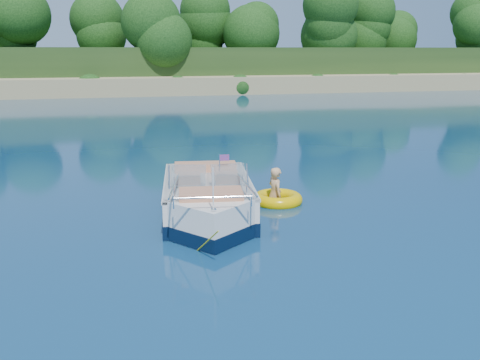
{
  "coord_description": "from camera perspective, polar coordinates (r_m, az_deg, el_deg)",
  "views": [
    {
      "loc": [
        -4.08,
        -10.99,
        3.81
      ],
      "look_at": [
        -1.2,
        0.76,
        0.85
      ],
      "focal_mm": 40.0,
      "sensor_mm": 36.0,
      "label": 1
    }
  ],
  "objects": [
    {
      "name": "boy",
      "position": [
        13.68,
        3.66,
        -2.45
      ],
      "size": [
        0.51,
        0.85,
        1.56
      ],
      "primitive_type": "imported",
      "rotation": [
        0.0,
        -0.17,
        1.77
      ],
      "color": "tan",
      "rests_on": "ground"
    },
    {
      "name": "tow_tube",
      "position": [
        13.69,
        4.02,
        -2.06
      ],
      "size": [
        1.57,
        1.57,
        0.34
      ],
      "rotation": [
        0.0,
        0.0,
        -0.27
      ],
      "color": "#E7B500",
      "rests_on": "ground"
    },
    {
      "name": "treeline",
      "position": [
        52.2,
        -9.61,
        15.47
      ],
      "size": [
        150.0,
        7.12,
        8.19
      ],
      "color": "black",
      "rests_on": "ground"
    },
    {
      "name": "shoreline",
      "position": [
        74.93,
        -10.88,
        11.34
      ],
      "size": [
        170.0,
        59.0,
        6.0
      ],
      "color": "tan",
      "rests_on": "ground"
    },
    {
      "name": "ground",
      "position": [
        12.33,
        6.27,
        -4.34
      ],
      "size": [
        160.0,
        160.0,
        0.0
      ],
      "primitive_type": "plane",
      "color": "#0A264A",
      "rests_on": "ground"
    },
    {
      "name": "motorboat",
      "position": [
        12.4,
        -3.4,
        -2.4
      ],
      "size": [
        2.51,
        5.65,
        1.88
      ],
      "rotation": [
        0.0,
        0.0,
        -0.13
      ],
      "color": "white",
      "rests_on": "ground"
    }
  ]
}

